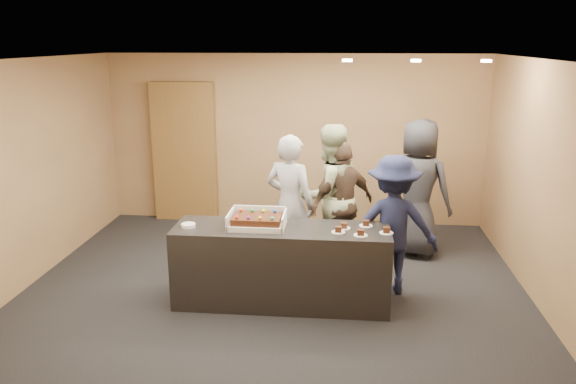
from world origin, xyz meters
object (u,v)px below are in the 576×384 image
object	(u,v)px
storage_cabinet	(184,152)
person_dark_suit	(418,188)
sheet_cake	(257,219)
person_navy_man	(393,225)
cake_box	(257,223)
plate_stack	(188,225)
serving_counter	(282,266)
person_sage_man	(329,195)
person_brown_extra	(342,205)
person_server_grey	(290,204)

from	to	relation	value
storage_cabinet	person_dark_suit	bearing A→B (deg)	-18.88
sheet_cake	person_navy_man	xyz separation A→B (m)	(1.53, 0.45, -0.17)
cake_box	plate_stack	size ratio (longest dim) A/B	4.01
serving_counter	cake_box	bearing A→B (deg)	175.00
plate_stack	person_sage_man	world-z (taller)	person_sage_man
person_brown_extra	person_sage_man	bearing A→B (deg)	-63.87
plate_stack	person_server_grey	size ratio (longest dim) A/B	0.09
cake_box	person_server_grey	bearing A→B (deg)	72.98
sheet_cake	person_server_grey	size ratio (longest dim) A/B	0.30
serving_counter	person_brown_extra	world-z (taller)	person_brown_extra
plate_stack	person_navy_man	distance (m)	2.35
plate_stack	person_server_grey	distance (m)	1.45
plate_stack	person_navy_man	bearing A→B (deg)	12.94
person_brown_extra	person_dark_suit	distance (m)	1.15
sheet_cake	serving_counter	bearing A→B (deg)	-0.00
serving_counter	person_brown_extra	size ratio (longest dim) A/B	1.43
sheet_cake	person_sage_man	bearing A→B (deg)	58.74
serving_counter	storage_cabinet	xyz separation A→B (m)	(-1.91, 2.92, 0.68)
sheet_cake	person_sage_man	distance (m)	1.46
storage_cabinet	person_sage_man	size ratio (longest dim) A/B	1.21
person_server_grey	person_sage_man	bearing A→B (deg)	-125.02
serving_counter	person_sage_man	distance (m)	1.43
person_brown_extra	person_navy_man	bearing A→B (deg)	90.47
serving_counter	plate_stack	bearing A→B (deg)	-176.02
person_navy_man	person_brown_extra	world-z (taller)	person_brown_extra
storage_cabinet	plate_stack	world-z (taller)	storage_cabinet
person_sage_man	person_navy_man	size ratio (longest dim) A/B	1.14
person_sage_man	person_navy_man	bearing A→B (deg)	99.89
person_navy_man	person_dark_suit	distance (m)	1.32
plate_stack	cake_box	bearing A→B (deg)	7.36
serving_counter	person_sage_man	size ratio (longest dim) A/B	1.28
storage_cabinet	person_brown_extra	xyz separation A→B (m)	(2.57, -1.75, -0.29)
person_server_grey	cake_box	bearing A→B (deg)	94.55
person_sage_man	cake_box	bearing A→B (deg)	24.29
sheet_cake	person_brown_extra	distance (m)	1.50
cake_box	person_sage_man	size ratio (longest dim) A/B	0.33
storage_cabinet	person_navy_man	size ratio (longest dim) A/B	1.37
person_brown_extra	person_dark_suit	xyz separation A→B (m)	(1.02, 0.52, 0.11)
sheet_cake	storage_cabinet	bearing A→B (deg)	119.34
person_navy_man	person_sage_man	bearing A→B (deg)	-45.78
storage_cabinet	sheet_cake	size ratio (longest dim) A/B	4.26
person_server_grey	person_sage_man	size ratio (longest dim) A/B	0.95
person_navy_man	person_brown_extra	bearing A→B (deg)	-50.13
sheet_cake	person_brown_extra	size ratio (longest dim) A/B	0.32
storage_cabinet	person_dark_suit	distance (m)	3.80
sheet_cake	person_sage_man	xyz separation A→B (m)	(0.76, 1.25, -0.06)
plate_stack	person_sage_man	bearing A→B (deg)	41.10
serving_counter	storage_cabinet	world-z (taller)	storage_cabinet
cake_box	person_sage_man	world-z (taller)	person_sage_man
serving_counter	person_navy_man	size ratio (longest dim) A/B	1.46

